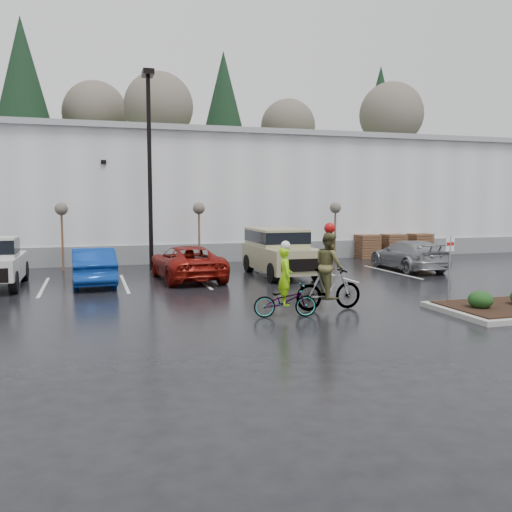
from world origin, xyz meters
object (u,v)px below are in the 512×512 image
object	(u,v)px
lamppost	(149,149)
pallet_stack_b	(393,245)
cyclist_hivis	(285,293)
cyclist_olive	(329,279)
sapling_mid	(199,212)
fire_lane_sign	(450,261)
sapling_west	(61,213)
sapling_east	(335,211)
car_blue	(93,266)
suv_tan	(281,252)
pallet_stack_a	(367,246)
pallet_stack_c	(419,245)
car_red	(187,263)
car_far_silver	(409,255)

from	to	relation	value
lamppost	pallet_stack_b	world-z (taller)	lamppost
cyclist_hivis	cyclist_olive	xyz separation A→B (m)	(1.60, 0.58, 0.26)
lamppost	sapling_mid	world-z (taller)	lamppost
fire_lane_sign	sapling_west	bearing A→B (deg)	132.67
sapling_mid	sapling_east	xyz separation A→B (m)	(7.50, 0.00, 0.00)
car_blue	suv_tan	xyz separation A→B (m)	(7.86, 0.22, 0.29)
pallet_stack_a	car_blue	xyz separation A→B (m)	(-15.18, -5.91, 0.06)
lamppost	fire_lane_sign	xyz separation A→B (m)	(7.80, -11.80, -4.28)
car_blue	suv_tan	distance (m)	7.86
pallet_stack_c	cyclist_olive	distance (m)	17.79
sapling_east	cyclist_olive	world-z (taller)	sapling_east
lamppost	car_red	distance (m)	6.25
suv_tan	cyclist_olive	bearing A→B (deg)	-98.64
sapling_west	pallet_stack_a	distance (m)	16.66
pallet_stack_c	car_red	bearing A→B (deg)	-159.33
lamppost	car_blue	bearing A→B (deg)	-124.37
sapling_east	pallet_stack_b	world-z (taller)	sapling_east
pallet_stack_c	fire_lane_sign	xyz separation A→B (m)	(-8.20, -13.80, 0.73)
sapling_west	car_blue	bearing A→B (deg)	-74.92
pallet_stack_a	cyclist_hivis	xyz separation A→B (m)	(-10.06, -13.75, -0.00)
lamppost	pallet_stack_b	xyz separation A→B (m)	(14.20, 2.00, -5.01)
lamppost	sapling_east	distance (m)	10.48
sapling_east	car_red	bearing A→B (deg)	-152.59
car_blue	lamppost	bearing A→B (deg)	-126.83
lamppost	pallet_stack_b	bearing A→B (deg)	8.02
pallet_stack_a	car_red	world-z (taller)	car_red
pallet_stack_b	cyclist_olive	distance (m)	16.64
pallet_stack_b	pallet_stack_a	bearing A→B (deg)	180.00
pallet_stack_c	pallet_stack_a	bearing A→B (deg)	180.00
car_far_silver	suv_tan	bearing A→B (deg)	3.89
car_blue	car_far_silver	xyz separation A→B (m)	(14.37, 0.38, -0.03)
fire_lane_sign	cyclist_hivis	distance (m)	5.41
pallet_stack_a	suv_tan	world-z (taller)	suv_tan
sapling_mid	cyclist_hivis	distance (m)	12.92
sapling_east	pallet_stack_c	bearing A→B (deg)	9.46
fire_lane_sign	suv_tan	world-z (taller)	fire_lane_sign
pallet_stack_c	cyclist_olive	size ratio (longest dim) A/B	0.51
suv_tan	cyclist_hivis	xyz separation A→B (m)	(-2.74, -8.06, -0.36)
pallet_stack_a	suv_tan	distance (m)	9.28
pallet_stack_b	sapling_east	bearing A→B (deg)	-166.61
fire_lane_sign	suv_tan	size ratio (longest dim) A/B	0.43
cyclist_hivis	car_red	bearing A→B (deg)	20.47
sapling_east	fire_lane_sign	world-z (taller)	sapling_east
pallet_stack_a	cyclist_olive	distance (m)	15.66
lamppost	suv_tan	world-z (taller)	lamppost
pallet_stack_b	car_far_silver	world-z (taller)	car_far_silver
car_blue	car_far_silver	size ratio (longest dim) A/B	0.91
sapling_west	car_blue	size ratio (longest dim) A/B	0.72
sapling_west	car_far_silver	size ratio (longest dim) A/B	0.65
sapling_east	pallet_stack_b	xyz separation A→B (m)	(4.20, 1.00, -2.05)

